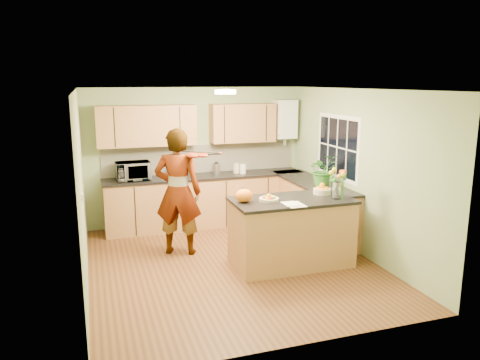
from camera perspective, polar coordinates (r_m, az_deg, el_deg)
name	(u,v)px	position (r m, az deg, el deg)	size (l,w,h in m)	color
floor	(232,264)	(6.91, -0.95, -10.20)	(4.50, 4.50, 0.00)	#543018
ceiling	(232,89)	(6.40, -1.03, 11.00)	(4.00, 4.50, 0.02)	silver
wall_back	(196,156)	(8.68, -5.38, 2.93)	(4.00, 0.02, 2.50)	#98AE7C
wall_front	(302,227)	(4.51, 7.51, -5.69)	(4.00, 0.02, 2.50)	#98AE7C
wall_left	(82,190)	(6.27, -18.75, -1.20)	(0.02, 4.50, 2.50)	#98AE7C
wall_right	(357,172)	(7.37, 14.04, 0.99)	(0.02, 4.50, 2.50)	#98AE7C
back_counter	(206,200)	(8.58, -4.17, -2.48)	(3.64, 0.62, 0.94)	#A16E40
right_counter	(312,208)	(8.12, 8.79, -3.43)	(0.62, 2.24, 0.94)	#A16E40
splashback	(202,159)	(8.70, -4.70, 2.62)	(3.60, 0.02, 0.52)	white
upper_cabinets	(188,125)	(8.41, -6.37, 6.73)	(3.20, 0.34, 0.70)	#A16E40
boiler	(285,119)	(8.98, 5.50, 7.38)	(0.40, 0.30, 0.86)	white
window_right	(337,147)	(7.83, 11.78, 3.95)	(0.01, 1.30, 1.05)	white
light_switch	(82,197)	(5.67, -18.65, -2.02)	(0.02, 0.09, 0.09)	white
ceiling_lamp	(225,92)	(6.69, -1.80, 10.70)	(0.30, 0.30, 0.07)	#FFEABF
peninsula_island	(291,232)	(6.78, 6.27, -6.31)	(1.71, 0.87, 0.98)	#A16E40
fruit_dish	(269,198)	(6.50, 3.56, -2.22)	(0.27, 0.27, 0.10)	beige
orange_bowl	(322,189)	(7.00, 9.98, -1.14)	(0.26, 0.26, 0.15)	beige
flower_vase	(337,175)	(6.68, 11.77, 0.61)	(0.28, 0.28, 0.52)	silver
orange_bag	(244,196)	(6.41, 0.49, -1.92)	(0.24, 0.20, 0.18)	orange
papers	(295,204)	(6.34, 6.66, -2.97)	(0.23, 0.32, 0.01)	white
violinist	(178,192)	(7.12, -7.57, -1.45)	(0.71, 0.46, 1.94)	tan
violin	(193,155)	(6.83, -5.72, 3.00)	(0.57, 0.23, 0.11)	#4A1304
microwave	(133,171)	(8.22, -12.90, 1.07)	(0.57, 0.39, 0.31)	white
blue_box	(180,171)	(8.35, -7.38, 1.15)	(0.28, 0.21, 0.23)	navy
kettle	(217,168)	(8.51, -2.88, 1.43)	(0.15, 0.15, 0.28)	#B3B4B8
jar_cream	(236,168)	(8.63, -0.43, 1.45)	(0.12, 0.12, 0.18)	beige
jar_white	(243,169)	(8.59, 0.38, 1.37)	(0.11, 0.11, 0.18)	white
potted_plant	(323,170)	(7.67, 10.08, 1.21)	(0.47, 0.41, 0.52)	#327A28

